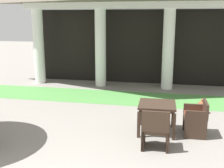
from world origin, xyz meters
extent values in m
cylinder|color=white|center=(-4.03, 8.97, 1.54)|extent=(0.44, 0.44, 3.08)
cylinder|color=white|center=(-1.34, 8.97, 1.54)|extent=(0.44, 0.44, 3.08)
cylinder|color=white|center=(1.34, 8.97, 1.54)|extent=(0.44, 0.44, 3.08)
cube|color=white|center=(0.00, 8.97, 3.20)|extent=(8.86, 0.70, 0.24)
cube|color=black|center=(0.00, 9.87, 1.54)|extent=(8.66, 0.16, 3.08)
cube|color=#519347|center=(0.00, 7.28, 0.00)|extent=(11.06, 1.82, 0.01)
cube|color=#38281E|center=(1.18, 4.41, 0.70)|extent=(0.89, 0.89, 0.05)
cube|color=#38281E|center=(1.18, 4.41, 0.65)|extent=(0.82, 0.82, 0.05)
cube|color=#38281E|center=(0.79, 4.00, 0.31)|extent=(0.07, 0.07, 0.62)
cube|color=#38281E|center=(1.58, 4.02, 0.31)|extent=(0.07, 0.07, 0.62)
cube|color=#38281E|center=(0.77, 4.80, 0.31)|extent=(0.07, 0.07, 0.62)
cube|color=#38281E|center=(1.56, 4.82, 0.31)|extent=(0.07, 0.07, 0.62)
cube|color=#38281E|center=(1.20, 3.52, 0.41)|extent=(0.57, 0.50, 0.07)
cube|color=#C64C38|center=(1.20, 3.52, 0.47)|extent=(0.52, 0.46, 0.05)
cube|color=#38281E|center=(1.20, 3.30, 0.67)|extent=(0.56, 0.07, 0.44)
cube|color=#38281E|center=(0.94, 3.52, 0.33)|extent=(0.07, 0.48, 0.67)
cube|color=#38281E|center=(1.46, 3.53, 0.33)|extent=(0.07, 0.48, 0.67)
cube|color=#38281E|center=(0.94, 3.73, 0.19)|extent=(0.06, 0.06, 0.38)
cube|color=#38281E|center=(1.44, 3.74, 0.19)|extent=(0.06, 0.06, 0.38)
cube|color=#38281E|center=(0.95, 3.30, 0.19)|extent=(0.06, 0.06, 0.38)
cube|color=#38281E|center=(1.45, 3.32, 0.19)|extent=(0.06, 0.06, 0.38)
cube|color=#38281E|center=(2.06, 4.44, 0.43)|extent=(0.51, 0.60, 0.07)
cube|color=#C64C38|center=(2.06, 4.44, 0.49)|extent=(0.47, 0.55, 0.05)
cube|color=#38281E|center=(2.29, 4.44, 0.64)|extent=(0.07, 0.59, 0.37)
cube|color=#38281E|center=(2.07, 4.16, 0.34)|extent=(0.50, 0.07, 0.67)
cube|color=#38281E|center=(2.06, 4.71, 0.34)|extent=(0.50, 0.07, 0.67)
cube|color=#38281E|center=(1.85, 4.16, 0.20)|extent=(0.06, 0.06, 0.39)
cube|color=#38281E|center=(1.84, 4.70, 0.20)|extent=(0.06, 0.06, 0.39)
cube|color=#38281E|center=(2.29, 4.17, 0.20)|extent=(0.06, 0.06, 0.39)
cube|color=#38281E|center=(2.28, 4.71, 0.20)|extent=(0.06, 0.06, 0.39)
ellipsoid|color=brown|center=(2.41, 6.13, 0.18)|extent=(0.32, 0.32, 0.36)
sphere|color=brown|center=(2.41, 6.13, 0.40)|extent=(0.08, 0.08, 0.08)
camera|label=1|loc=(1.43, -2.15, 2.69)|focal=45.42mm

